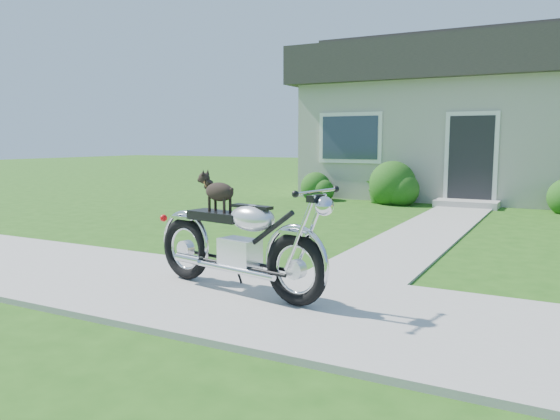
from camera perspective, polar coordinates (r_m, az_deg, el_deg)
The scene contains 7 objects.
ground at distance 4.69m, azimuth 20.37°, elevation -12.24°, with size 80.00×80.00×0.00m, color #235114.
sidewalk at distance 4.68m, azimuth 20.38°, elevation -12.01°, with size 24.00×2.20×0.04m, color #9E9B93.
walkway at distance 9.73m, azimuth 15.52°, elevation -1.94°, with size 1.20×8.00×0.03m, color #9E9B93.
house at distance 16.42m, azimuth 26.32°, elevation 8.72°, with size 12.60×7.03×4.50m.
shrub_row at distance 12.95m, azimuth 26.08°, elevation 1.63°, with size 11.00×1.13×1.13m.
potted_plant_left at distance 13.64m, azimuth 10.15°, elevation 2.43°, with size 0.73×0.63×0.81m, color #245917.
motorcycle_with_dog at distance 5.36m, azimuth -4.34°, elevation -3.26°, with size 2.20×0.76×1.17m.
Camera 1 is at (0.52, -4.40, 1.53)m, focal length 35.00 mm.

